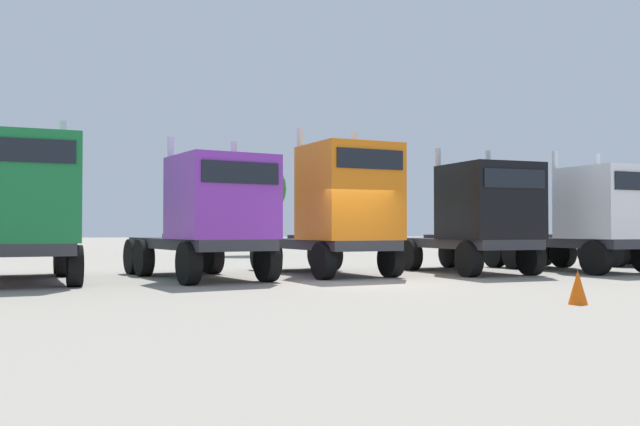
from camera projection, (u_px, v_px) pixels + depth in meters
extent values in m
plane|color=gray|center=(367.00, 283.00, 18.12)|extent=(200.00, 200.00, 0.00)
cube|color=#333338|center=(24.00, 247.00, 18.96)|extent=(3.13, 6.62, 0.30)
cube|color=#197238|center=(26.00, 189.00, 17.28)|extent=(2.76, 2.93, 2.68)
cube|color=black|center=(28.00, 150.00, 16.10)|extent=(2.08, 0.35, 0.55)
cylinder|color=silver|center=(63.00, 181.00, 19.00)|extent=(0.20, 0.20, 3.28)
cylinder|color=#333338|center=(23.00, 239.00, 20.24)|extent=(1.25, 1.25, 0.12)
cylinder|color=black|center=(75.00, 266.00, 17.14)|extent=(0.50, 1.06, 1.02)
cylinder|color=black|center=(63.00, 259.00, 20.84)|extent=(0.50, 1.06, 1.02)
cylinder|color=black|center=(60.00, 258.00, 21.85)|extent=(0.50, 1.06, 1.02)
cube|color=#333338|center=(197.00, 243.00, 20.18)|extent=(3.74, 6.50, 0.30)
cube|color=purple|center=(222.00, 198.00, 18.62)|extent=(2.96, 2.99, 2.21)
cube|color=black|center=(241.00, 173.00, 17.57)|extent=(2.04, 0.59, 0.55)
cylinder|color=silver|center=(234.00, 190.00, 20.29)|extent=(0.22, 0.22, 2.81)
cylinder|color=silver|center=(170.00, 188.00, 19.31)|extent=(0.22, 0.22, 2.81)
cylinder|color=#333338|center=(181.00, 236.00, 21.34)|extent=(1.35, 1.35, 0.12)
cylinder|color=black|center=(267.00, 261.00, 18.70)|extent=(0.63, 1.15, 1.10)
cylinder|color=black|center=(189.00, 263.00, 17.57)|extent=(0.63, 1.15, 1.10)
cylinder|color=black|center=(213.00, 256.00, 22.00)|extent=(0.63, 1.15, 1.10)
cylinder|color=black|center=(144.00, 258.00, 20.87)|extent=(0.63, 1.15, 1.10)
cylinder|color=black|center=(200.00, 255.00, 22.94)|extent=(0.63, 1.15, 1.10)
cylinder|color=black|center=(133.00, 257.00, 21.81)|extent=(0.63, 1.15, 1.10)
cube|color=#333338|center=(322.00, 244.00, 22.09)|extent=(3.27, 6.44, 0.30)
cube|color=orange|center=(349.00, 192.00, 20.49)|extent=(2.81, 2.89, 2.79)
cube|color=black|center=(371.00, 159.00, 19.37)|extent=(2.07, 0.42, 0.55)
cylinder|color=silver|center=(354.00, 186.00, 22.17)|extent=(0.21, 0.21, 3.39)
cylinder|color=silver|center=(300.00, 184.00, 21.34)|extent=(0.21, 0.21, 3.39)
cylinder|color=#333338|center=(304.00, 237.00, 23.31)|extent=(1.28, 1.28, 0.12)
cylinder|color=black|center=(391.00, 259.00, 20.43)|extent=(0.53, 1.09, 1.04)
cylinder|color=black|center=(323.00, 261.00, 19.47)|extent=(0.53, 1.09, 1.04)
cylinder|color=black|center=(332.00, 255.00, 23.89)|extent=(0.53, 1.09, 1.04)
cylinder|color=black|center=(272.00, 256.00, 22.93)|extent=(0.53, 1.09, 1.04)
cylinder|color=black|center=(318.00, 254.00, 24.88)|extent=(0.53, 1.09, 1.04)
cylinder|color=black|center=(260.00, 255.00, 23.92)|extent=(0.53, 1.09, 1.04)
cube|color=#333338|center=(460.00, 243.00, 22.96)|extent=(2.76, 6.02, 0.30)
cube|color=black|center=(489.00, 202.00, 21.45)|extent=(2.64, 2.75, 2.30)
cube|color=black|center=(515.00, 178.00, 20.26)|extent=(2.09, 0.24, 0.55)
cylinder|color=silver|center=(488.00, 195.00, 23.12)|extent=(0.20, 0.20, 2.90)
cylinder|color=silver|center=(438.00, 194.00, 22.43)|extent=(0.20, 0.20, 2.90)
cylinder|color=#333338|center=(440.00, 236.00, 24.16)|extent=(1.20, 1.20, 0.12)
cylinder|color=black|center=(531.00, 258.00, 21.28)|extent=(0.45, 1.08, 1.05)
cylinder|color=black|center=(469.00, 259.00, 20.49)|extent=(0.45, 1.08, 1.05)
cylinder|color=black|center=(466.00, 254.00, 24.57)|extent=(0.45, 1.08, 1.05)
cylinder|color=black|center=(411.00, 255.00, 23.78)|extent=(0.45, 1.08, 1.05)
cylinder|color=black|center=(450.00, 253.00, 25.60)|extent=(0.45, 1.08, 1.05)
cylinder|color=black|center=(396.00, 254.00, 24.81)|extent=(0.45, 1.08, 1.05)
cube|color=#333338|center=(568.00, 242.00, 23.82)|extent=(3.07, 6.28, 0.30)
cube|color=white|center=(609.00, 203.00, 22.22)|extent=(2.74, 2.77, 2.28)
cylinder|color=silver|center=(598.00, 196.00, 23.86)|extent=(0.20, 0.20, 2.88)
cylinder|color=silver|center=(555.00, 195.00, 23.09)|extent=(0.20, 0.20, 2.88)
cylinder|color=#333338|center=(541.00, 236.00, 25.04)|extent=(1.25, 1.25, 0.12)
cylinder|color=black|center=(596.00, 258.00, 21.26)|extent=(0.50, 1.09, 1.05)
cylinder|color=black|center=(563.00, 253.00, 25.55)|extent=(0.50, 1.09, 1.05)
cylinder|color=black|center=(515.00, 254.00, 24.65)|extent=(0.50, 1.09, 1.05)
cylinder|color=black|center=(542.00, 252.00, 26.55)|extent=(0.50, 1.09, 1.05)
cylinder|color=black|center=(495.00, 253.00, 25.65)|extent=(0.50, 1.09, 1.05)
cylinder|color=#333338|center=(635.00, 237.00, 26.36)|extent=(1.34, 1.34, 0.12)
cylinder|color=black|center=(616.00, 253.00, 25.81)|extent=(0.59, 1.07, 1.01)
cylinder|color=black|center=(628.00, 252.00, 27.86)|extent=(0.59, 1.07, 1.01)
cylinder|color=black|center=(591.00, 253.00, 26.76)|extent=(0.59, 1.07, 1.01)
cone|color=#F2590C|center=(578.00, 287.00, 13.10)|extent=(0.36, 0.36, 0.65)
cylinder|color=#4C3823|center=(254.00, 235.00, 36.87)|extent=(0.36, 0.36, 2.18)
sphere|color=#286023|center=(254.00, 188.00, 36.92)|extent=(3.42, 3.42, 3.42)
cylinder|color=#4C3823|center=(490.00, 236.00, 39.54)|extent=(0.36, 0.36, 2.04)
sphere|color=#286023|center=(490.00, 196.00, 39.59)|extent=(3.02, 3.02, 3.02)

